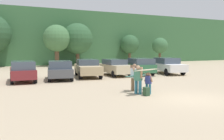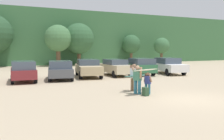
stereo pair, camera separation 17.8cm
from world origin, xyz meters
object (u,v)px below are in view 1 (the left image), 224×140
parked_car_tan (88,68)px  backpack_dropped (146,91)px  surfboard_teal (137,76)px  parked_car_forest_green (139,66)px  person_companion (138,78)px  person_child (148,82)px  parked_car_dark_gray (60,70)px  parked_car_white (167,65)px  person_adult (135,76)px  surfboard_cream (147,70)px  parked_car_maroon (23,71)px  parked_car_champagne (115,67)px

parked_car_tan → backpack_dropped: (-0.07, -9.28, -0.58)m
surfboard_teal → backpack_dropped: surfboard_teal is taller
parked_car_forest_green → person_companion: 10.11m
person_child → parked_car_dark_gray: bearing=-93.1°
person_child → surfboard_teal: size_ratio=0.63×
parked_car_white → person_adult: 10.63m
parked_car_forest_green → surfboard_cream: parked_car_forest_green is taller
parked_car_maroon → person_child: bearing=-142.4°
person_adult → person_child: size_ratio=1.34×
parked_car_maroon → parked_car_dark_gray: bearing=-87.0°
parked_car_champagne → person_child: 9.28m
parked_car_forest_green → person_companion: bearing=159.3°
parked_car_forest_green → surfboard_cream: (-4.99, -8.84, 0.50)m
person_child → surfboard_cream: size_ratio=0.57×
surfboard_cream → parked_car_forest_green: bearing=-136.2°
backpack_dropped → parked_car_champagne: bearing=73.5°
parked_car_maroon → parked_car_white: (13.44, 0.15, 0.01)m
parked_car_forest_green → parked_car_maroon: bearing=105.4°
parked_car_dark_gray → person_child: size_ratio=3.51×
parked_car_forest_green → parked_car_tan: bearing=100.3°
parked_car_champagne → backpack_dropped: bearing=164.5°
parked_car_white → person_companion: 11.45m
parked_car_tan → person_adult: (0.10, -7.79, 0.10)m
person_adult → parked_car_champagne: bearing=-131.2°
parked_car_dark_gray → surfboard_cream: size_ratio=2.02×
parked_car_maroon → parked_car_champagne: 8.15m
parked_car_white → backpack_dropped: parked_car_white is taller
parked_car_white → person_companion: parked_car_white is taller
parked_car_dark_gray → parked_car_tan: 2.76m
surfboard_cream → parked_car_maroon: bearing=-72.1°
person_adult → person_companion: size_ratio=1.02×
parked_car_champagne → parked_car_tan: bearing=91.6°
parked_car_dark_gray → person_child: bearing=-149.5°
person_adult → parked_car_dark_gray: bearing=-91.4°
parked_car_maroon → parked_car_champagne: (8.10, 0.89, -0.04)m
parked_car_champagne → parked_car_maroon: bearing=97.2°
parked_car_maroon → parked_car_tan: 5.48m
parked_car_dark_gray → parked_car_tan: bearing=-61.8°
parked_car_forest_green → backpack_dropped: 10.59m
parked_car_tan → backpack_dropped: bearing=-169.4°
parked_car_tan → parked_car_maroon: bearing=110.0°
parked_car_forest_green → backpack_dropped: size_ratio=11.07×
parked_car_dark_gray → surfboard_cream: 8.59m
parked_car_champagne → person_adult: person_adult is taller
parked_car_tan → parked_car_champagne: (2.68, 0.03, -0.02)m
person_companion → backpack_dropped: bearing=79.5°
parked_car_forest_green → surfboard_teal: (-4.92, -7.79, 0.08)m
parked_car_dark_gray → parked_car_white: size_ratio=0.83×
parked_car_champagne → parked_car_forest_green: (2.47, -0.12, 0.04)m
parked_car_maroon → parked_car_champagne: size_ratio=0.94×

